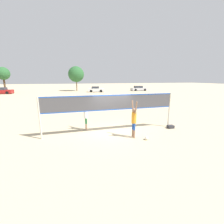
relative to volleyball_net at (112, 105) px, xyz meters
The scene contains 11 objects.
ground_plane 1.84m from the volleyball_net, ahead, with size 200.00×200.00×0.00m, color #C6B28C.
volleyball_net is the anchor object (origin of this frame).
player_spiker 1.74m from the volleyball_net, 52.34° to the right, with size 0.28×0.72×2.25m.
player_blocker 1.99m from the volleyball_net, 150.79° to the left, with size 0.28×0.70×2.10m.
volleyball 2.97m from the volleyball_net, 48.86° to the right, with size 0.22×0.22×0.22m.
gear_bag 4.64m from the volleyball_net, ahead, with size 0.44×0.34×0.21m.
parked_car_near 36.12m from the volleyball_net, 119.27° to the left, with size 4.23×2.26×1.51m.
parked_car_mid 30.96m from the volleyball_net, 82.13° to the left, with size 4.45×2.83×1.45m.
parked_car_far 35.81m from the volleyball_net, 61.54° to the left, with size 4.74×1.97×1.41m.
tree_left_cluster 35.72m from the volleyball_net, 90.87° to the left, with size 4.40×4.40×6.90m.
tree_right_cluster 40.70m from the volleyball_net, 117.35° to the left, with size 3.22×3.22×6.39m.
Camera 1 is at (-2.57, -9.15, 3.50)m, focal length 24.00 mm.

